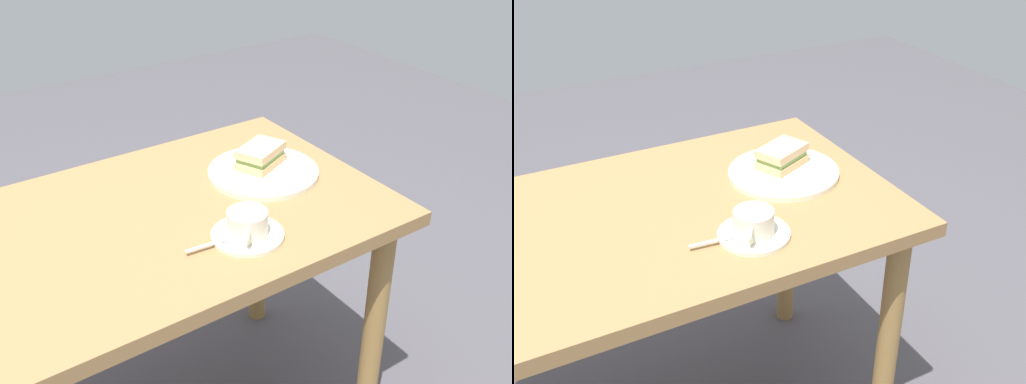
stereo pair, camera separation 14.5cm
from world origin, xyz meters
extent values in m
cube|color=olive|center=(0.00, 0.00, 0.70)|extent=(1.13, 0.68, 0.04)
cylinder|color=#9D7640|center=(-0.50, -0.27, 0.34)|extent=(0.06, 0.06, 0.68)
cylinder|color=#9D7640|center=(-0.50, 0.27, 0.34)|extent=(0.06, 0.06, 0.68)
cylinder|color=silver|center=(-0.35, -0.03, 0.72)|extent=(0.28, 0.28, 0.01)
cube|color=#E4B679|center=(-0.36, -0.05, 0.74)|extent=(0.15, 0.13, 0.02)
cube|color=#709A4A|center=(-0.36, -0.05, 0.76)|extent=(0.13, 0.12, 0.01)
cube|color=#DEB280|center=(-0.36, -0.05, 0.77)|extent=(0.15, 0.13, 0.02)
cylinder|color=silver|center=(-0.16, 0.19, 0.72)|extent=(0.16, 0.16, 0.01)
cylinder|color=silver|center=(-0.16, 0.19, 0.75)|extent=(0.09, 0.09, 0.05)
cylinder|color=#9F7C42|center=(-0.16, 0.19, 0.77)|extent=(0.08, 0.08, 0.01)
torus|color=silver|center=(-0.13, 0.23, 0.75)|extent=(0.03, 0.04, 0.04)
cube|color=silver|center=(-0.05, 0.18, 0.73)|extent=(0.08, 0.01, 0.00)
ellipsoid|color=silver|center=(-0.10, 0.18, 0.73)|extent=(0.03, 0.02, 0.01)
camera|label=1|loc=(0.46, 1.11, 1.46)|focal=43.43mm
camera|label=2|loc=(0.33, 1.19, 1.46)|focal=43.43mm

